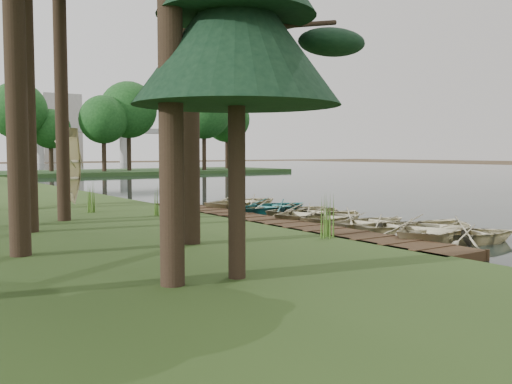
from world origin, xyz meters
TOP-DOWN VIEW (x-y plane):
  - ground at (0.00, 0.00)m, footprint 300.00×300.00m
  - water at (30.00, 20.00)m, footprint 130.00×200.00m
  - boardwalk at (-1.60, 0.00)m, footprint 1.60×16.00m
  - peninsula at (8.00, 50.00)m, footprint 50.00×14.00m
  - far_trees at (4.67, 50.00)m, footprint 45.60×5.60m
  - bridge at (12.31, 120.00)m, footprint 95.90×4.00m
  - building_a at (30.00, 140.00)m, footprint 10.00×8.00m
  - rowboat_0 at (1.08, -6.01)m, footprint 3.79×3.32m
  - rowboat_1 at (0.87, -5.23)m, footprint 4.80×4.20m
  - rowboat_2 at (0.97, -3.83)m, footprint 3.50×2.88m
  - rowboat_3 at (0.95, -2.50)m, footprint 3.04×2.17m
  - rowboat_4 at (0.86, -0.80)m, footprint 4.16×3.62m
  - rowboat_5 at (0.73, 0.33)m, footprint 4.33×3.72m
  - rowboat_6 at (1.29, 1.69)m, footprint 3.66×2.95m
  - rowboat_7 at (0.94, 3.01)m, footprint 4.08×3.20m
  - rowboat_8 at (0.93, 3.88)m, footprint 3.63×3.01m
  - rowboat_9 at (0.94, 5.22)m, footprint 4.58×3.75m
  - stored_rowboat at (-5.44, 9.55)m, footprint 4.19×4.04m
  - reeds_0 at (-2.60, -4.36)m, footprint 0.60×0.60m
  - reeds_1 at (-4.05, 3.37)m, footprint 0.60×0.60m
  - reeds_2 at (-5.96, 5.85)m, footprint 0.60×0.60m
  - reeds_3 at (-2.60, 4.27)m, footprint 0.60×0.60m

SIDE VIEW (x-z plane):
  - ground at x=0.00m, z-range 0.00..0.00m
  - water at x=30.00m, z-range 0.00..0.05m
  - boardwalk at x=-1.60m, z-range 0.00..0.30m
  - peninsula at x=8.00m, z-range 0.00..0.45m
  - rowboat_3 at x=0.95m, z-range 0.05..0.68m
  - rowboat_2 at x=0.97m, z-range 0.05..0.68m
  - rowboat_8 at x=0.93m, z-range 0.05..0.70m
  - rowboat_0 at x=1.08m, z-range 0.05..0.70m
  - rowboat_6 at x=1.29m, z-range 0.05..0.72m
  - rowboat_4 at x=0.86m, z-range 0.05..0.77m
  - rowboat_5 at x=0.73m, z-range 0.05..0.81m
  - rowboat_7 at x=0.94m, z-range 0.05..0.82m
  - rowboat_1 at x=0.87m, z-range 0.05..0.88m
  - rowboat_9 at x=0.94m, z-range 0.05..0.88m
  - stored_rowboat at x=-5.44m, z-range 0.30..1.01m
  - reeds_0 at x=-2.60m, z-range 0.30..1.37m
  - reeds_1 at x=-4.05m, z-range 0.30..1.38m
  - reeds_2 at x=-5.96m, z-range 0.30..1.41m
  - reeds_3 at x=-2.60m, z-range 0.30..1.42m
  - far_trees at x=4.67m, z-range 2.03..10.83m
  - bridge at x=12.31m, z-range 2.78..11.38m
  - building_a at x=30.00m, z-range 0.00..18.00m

